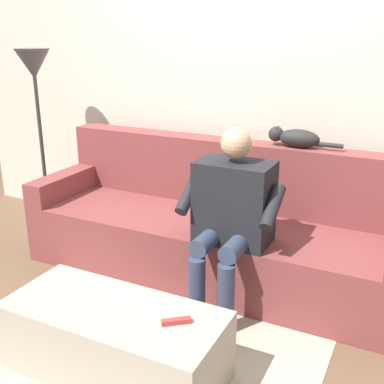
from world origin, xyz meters
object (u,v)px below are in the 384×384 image
at_px(couch, 215,229).
at_px(remote_red, 176,321).
at_px(coffee_table, 115,341).
at_px(person_solo_seated, 231,210).
at_px(floor_lamp, 35,80).
at_px(cat_on_backrest, 295,138).

height_order(couch, remote_red, couch).
bearing_deg(remote_red, couch, 67.19).
xyz_separation_m(couch, coffee_table, (0.00, 1.22, -0.13)).
height_order(couch, person_solo_seated, person_solo_seated).
height_order(couch, floor_lamp, floor_lamp).
distance_m(coffee_table, remote_red, 0.39).
bearing_deg(person_solo_seated, remote_red, 94.54).
bearing_deg(floor_lamp, remote_red, 147.07).
bearing_deg(coffee_table, person_solo_seated, -107.80).
distance_m(coffee_table, person_solo_seated, 0.98).
height_order(coffee_table, cat_on_backrest, cat_on_backrest).
height_order(person_solo_seated, floor_lamp, floor_lamp).
bearing_deg(person_solo_seated, couch, -55.18).
bearing_deg(couch, coffee_table, 90.00).
bearing_deg(couch, cat_on_backrest, -151.14).
distance_m(remote_red, floor_lamp, 2.47).
bearing_deg(person_solo_seated, coffee_table, 72.20).
bearing_deg(cat_on_backrest, remote_red, 84.98).
relative_size(couch, cat_on_backrest, 5.27).
distance_m(person_solo_seated, cat_on_backrest, 0.74).
distance_m(coffee_table, floor_lamp, 2.31).
relative_size(couch, floor_lamp, 1.73).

